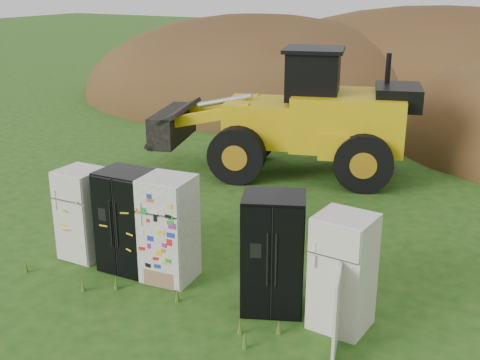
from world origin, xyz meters
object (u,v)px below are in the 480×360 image
object	(u,v)px
fridge_black_side	(129,221)
fridge_open_door	(343,272)
fridge_sticker	(169,229)
fridge_leftmost	(83,214)
wheel_loader	(280,111)
fridge_black_right	(273,253)

from	to	relation	value
fridge_black_side	fridge_open_door	size ratio (longest dim) A/B	1.03
fridge_sticker	fridge_open_door	size ratio (longest dim) A/B	1.04
fridge_leftmost	fridge_open_door	size ratio (longest dim) A/B	0.96
fridge_sticker	fridge_open_door	world-z (taller)	fridge_sticker
fridge_sticker	wheel_loader	distance (m)	6.40
fridge_leftmost	fridge_black_side	xyz separation A→B (m)	(1.05, 0.02, 0.06)
fridge_leftmost	fridge_black_right	distance (m)	3.83
fridge_black_side	fridge_sticker	distance (m)	0.83
fridge_open_door	fridge_black_side	bearing A→B (deg)	-174.89
fridge_black_side	fridge_black_right	bearing A→B (deg)	-2.00
fridge_sticker	fridge_open_door	bearing A→B (deg)	-6.18
fridge_leftmost	fridge_black_right	size ratio (longest dim) A/B	0.90
fridge_black_right	fridge_sticker	bearing A→B (deg)	156.21
fridge_leftmost	fridge_open_door	xyz separation A→B (m)	(4.94, 0.05, 0.04)
fridge_leftmost	fridge_open_door	distance (m)	4.94
fridge_open_door	wheel_loader	distance (m)	7.50
fridge_leftmost	wheel_loader	world-z (taller)	wheel_loader
fridge_black_side	wheel_loader	bearing A→B (deg)	88.98
fridge_leftmost	fridge_sticker	distance (m)	1.87
fridge_black_side	fridge_black_right	size ratio (longest dim) A/B	0.97
fridge_black_side	fridge_leftmost	bearing A→B (deg)	178.64
fridge_black_right	fridge_open_door	xyz separation A→B (m)	(1.11, 0.03, -0.06)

